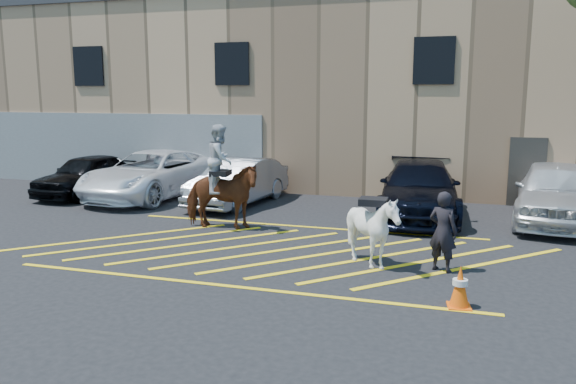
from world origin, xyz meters
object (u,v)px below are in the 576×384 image
(car_black_suv, at_px, (87,175))
(car_silver_sedan, at_px, (238,182))
(traffic_cone, at_px, (460,286))
(car_blue_suv, at_px, (419,189))
(car_white_suv, at_px, (556,192))
(saddled_white, at_px, (373,230))
(car_white_pickup, at_px, (152,174))
(mounted_bay, at_px, (221,187))
(handler, at_px, (443,232))

(car_black_suv, xyz_separation_m, car_silver_sedan, (5.71, 0.03, 0.01))
(car_silver_sedan, height_order, traffic_cone, car_silver_sedan)
(car_blue_suv, distance_m, car_white_suv, 3.67)
(saddled_white, bearing_deg, traffic_cone, -46.09)
(car_white_pickup, xyz_separation_m, car_white_suv, (12.71, -0.27, 0.06))
(car_silver_sedan, xyz_separation_m, traffic_cone, (6.92, -7.27, -0.37))
(car_silver_sedan, distance_m, mounted_bay, 3.42)
(car_black_suv, xyz_separation_m, traffic_cone, (12.63, -7.24, -0.36))
(car_white_pickup, xyz_separation_m, car_silver_sedan, (3.30, -0.27, -0.07))
(handler, distance_m, saddled_white, 1.40)
(car_silver_sedan, relative_size, saddled_white, 2.87)
(car_blue_suv, height_order, handler, handler)
(car_white_suv, height_order, traffic_cone, car_white_suv)
(car_blue_suv, xyz_separation_m, traffic_cone, (1.18, -7.19, -0.43))
(car_blue_suv, bearing_deg, traffic_cone, -84.49)
(car_silver_sedan, relative_size, traffic_cone, 6.11)
(handler, xyz_separation_m, saddled_white, (-1.39, -0.14, -0.04))
(car_silver_sedan, distance_m, saddled_white, 7.52)
(car_silver_sedan, bearing_deg, car_blue_suv, 6.83)
(saddled_white, distance_m, traffic_cone, 2.55)
(saddled_white, bearing_deg, car_white_suv, 52.25)
(car_white_pickup, distance_m, car_blue_suv, 9.05)
(handler, bearing_deg, car_white_pickup, -5.33)
(car_black_suv, xyz_separation_m, handler, (12.28, -5.29, 0.09))
(car_white_pickup, xyz_separation_m, saddled_white, (8.48, -5.73, -0.02))
(handler, bearing_deg, car_silver_sedan, -14.82)
(car_blue_suv, relative_size, saddled_white, 3.52)
(car_silver_sedan, distance_m, traffic_cone, 10.05)
(traffic_cone, bearing_deg, car_white_suv, 71.15)
(car_black_suv, relative_size, saddled_white, 2.75)
(car_silver_sedan, height_order, car_blue_suv, car_blue_suv)
(car_black_suv, bearing_deg, saddled_white, -22.22)
(car_black_suv, relative_size, car_blue_suv, 0.78)
(car_blue_suv, bearing_deg, car_white_pickup, 173.92)
(car_blue_suv, height_order, saddled_white, car_blue_suv)
(car_white_suv, distance_m, saddled_white, 6.91)
(car_white_suv, bearing_deg, traffic_cone, -101.33)
(car_blue_suv, xyz_separation_m, car_white_suv, (3.67, 0.09, 0.07))
(handler, bearing_deg, car_white_suv, -93.88)
(mounted_bay, bearing_deg, handler, -19.52)
(car_silver_sedan, height_order, car_white_suv, car_white_suv)
(car_silver_sedan, xyz_separation_m, saddled_white, (5.18, -5.46, 0.05))
(car_blue_suv, bearing_deg, handler, -84.85)
(car_silver_sedan, bearing_deg, car_white_suv, 7.71)
(car_white_suv, bearing_deg, car_blue_suv, -171.07)
(car_white_pickup, bearing_deg, traffic_cone, -30.26)
(mounted_bay, bearing_deg, car_silver_sedan, 104.41)
(car_blue_suv, distance_m, traffic_cone, 7.30)
(saddled_white, bearing_deg, car_blue_suv, 84.00)
(car_white_suv, distance_m, traffic_cone, 7.71)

